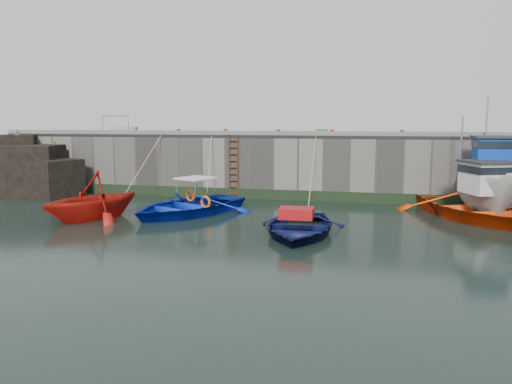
% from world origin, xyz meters
% --- Properties ---
extents(ground, '(120.00, 120.00, 0.00)m').
position_xyz_m(ground, '(0.00, 0.00, 0.00)').
color(ground, black).
rests_on(ground, ground).
extents(quay_back, '(30.00, 5.00, 3.00)m').
position_xyz_m(quay_back, '(0.00, 12.50, 1.50)').
color(quay_back, slate).
rests_on(quay_back, ground).
extents(road_back, '(30.00, 5.00, 0.16)m').
position_xyz_m(road_back, '(0.00, 12.50, 3.08)').
color(road_back, black).
rests_on(road_back, quay_back).
extents(kerb_back, '(30.00, 0.30, 0.20)m').
position_xyz_m(kerb_back, '(0.00, 10.15, 3.26)').
color(kerb_back, slate).
rests_on(kerb_back, road_back).
extents(algae_back, '(30.00, 0.08, 0.50)m').
position_xyz_m(algae_back, '(0.00, 9.96, 0.25)').
color(algae_back, black).
rests_on(algae_back, ground).
extents(rock_outcrop, '(5.85, 4.24, 3.41)m').
position_xyz_m(rock_outcrop, '(-12.92, 9.11, 1.26)').
color(rock_outcrop, black).
rests_on(rock_outcrop, ground).
extents(ladder, '(0.51, 0.08, 3.20)m').
position_xyz_m(ladder, '(-2.00, 9.91, 1.59)').
color(ladder, '#3F1E0F').
rests_on(ladder, ground).
extents(boat_near_white, '(5.01, 5.29, 2.20)m').
position_xyz_m(boat_near_white, '(-6.01, 3.58, 0.00)').
color(boat_near_white, '#B3170F').
rests_on(boat_near_white, ground).
extents(boat_near_white_rope, '(0.04, 4.70, 3.10)m').
position_xyz_m(boat_near_white_rope, '(-6.01, 8.04, 0.00)').
color(boat_near_white_rope, tan).
rests_on(boat_near_white_rope, ground).
extents(boat_near_blue, '(6.00, 6.78, 1.16)m').
position_xyz_m(boat_near_blue, '(-2.74, 5.51, 0.00)').
color(boat_near_blue, '#0C29B7').
rests_on(boat_near_blue, ground).
extents(boat_near_blue_rope, '(0.04, 3.27, 3.10)m').
position_xyz_m(boat_near_blue_rope, '(-2.74, 9.00, 0.00)').
color(boat_near_blue_rope, tan).
rests_on(boat_near_blue_rope, ground).
extents(boat_near_navy, '(3.60, 4.91, 0.99)m').
position_xyz_m(boat_near_navy, '(2.35, 2.85, 0.00)').
color(boat_near_navy, '#090E39').
rests_on(boat_near_navy, ground).
extents(boat_near_navy_rope, '(0.04, 5.33, 3.10)m').
position_xyz_m(boat_near_navy_rope, '(2.35, 7.68, 0.00)').
color(boat_near_navy_rope, tan).
rests_on(boat_near_navy_rope, ground).
extents(boat_far_white, '(2.35, 6.04, 5.32)m').
position_xyz_m(boat_far_white, '(9.50, 8.56, 0.99)').
color(boat_far_white, silver).
rests_on(boat_far_white, ground).
extents(boat_far_orange, '(7.03, 8.08, 4.40)m').
position_xyz_m(boat_far_orange, '(8.81, 7.40, 0.45)').
color(boat_far_orange, '#E7430C').
rests_on(boat_far_orange, ground).
extents(fish_crate, '(0.70, 0.54, 0.27)m').
position_xyz_m(fish_crate, '(2.12, 12.25, 3.29)').
color(fish_crate, '#1A9236').
rests_on(fish_crate, road_back).
extents(railing, '(1.60, 1.05, 1.00)m').
position_xyz_m(railing, '(-8.75, 11.25, 3.36)').
color(railing, '#A5A8AD').
rests_on(railing, road_back).
extents(bollard_a, '(0.18, 0.18, 0.28)m').
position_xyz_m(bollard_a, '(-5.00, 10.25, 3.30)').
color(bollard_a, '#3F1E0F').
rests_on(bollard_a, road_back).
extents(bollard_b, '(0.18, 0.18, 0.28)m').
position_xyz_m(bollard_b, '(-2.50, 10.25, 3.30)').
color(bollard_b, '#3F1E0F').
rests_on(bollard_b, road_back).
extents(bollard_c, '(0.18, 0.18, 0.28)m').
position_xyz_m(bollard_c, '(0.20, 10.25, 3.30)').
color(bollard_c, '#3F1E0F').
rests_on(bollard_c, road_back).
extents(bollard_d, '(0.18, 0.18, 0.28)m').
position_xyz_m(bollard_d, '(2.80, 10.25, 3.30)').
color(bollard_d, '#3F1E0F').
rests_on(bollard_d, road_back).
extents(bollard_e, '(0.18, 0.18, 0.28)m').
position_xyz_m(bollard_e, '(6.00, 10.25, 3.30)').
color(bollard_e, '#3F1E0F').
rests_on(bollard_e, road_back).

